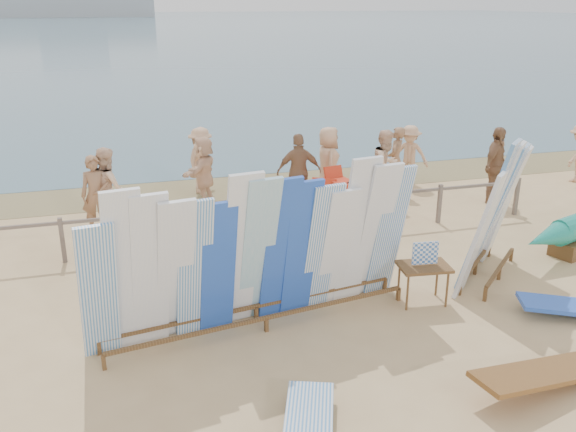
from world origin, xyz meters
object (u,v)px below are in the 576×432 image
object	(u,v)px
stroller	(340,197)
beachgoer_5	(204,171)
main_surfboard_rack	(260,257)
beachgoer_4	(299,172)
beachgoer_1	(96,195)
beachgoer_9	(409,155)
beachgoer_7	(396,160)
beachgoer_2	(108,188)
beachgoer_10	(495,165)
beachgoer_8	(386,166)
beach_chair_left	(321,208)
beachgoer_6	(328,163)
beach_chair_right	(336,204)
beachgoer_3	(201,160)
side_surfboard_rack	(494,216)
vendor_table	(423,283)

from	to	relation	value
stroller	beachgoer_5	size ratio (longest dim) A/B	0.65
main_surfboard_rack	stroller	bearing A→B (deg)	47.51
beachgoer_4	beachgoer_1	bearing A→B (deg)	11.40
beachgoer_9	beachgoer_7	xyz separation A→B (m)	(-0.68, -0.57, 0.05)
beachgoer_9	beachgoer_2	distance (m)	7.96
main_surfboard_rack	beachgoer_10	bearing A→B (deg)	22.96
beachgoer_8	beachgoer_9	world-z (taller)	beachgoer_8
beach_chair_left	beachgoer_6	xyz separation A→B (m)	(0.65, 1.40, 0.65)
beach_chair_right	beachgoer_1	size ratio (longest dim) A/B	0.45
beachgoer_2	beachgoer_1	bearing A→B (deg)	116.72
beachgoer_7	beachgoer_3	bearing A→B (deg)	-67.07
beach_chair_right	beachgoer_4	size ratio (longest dim) A/B	0.42
beachgoer_3	beachgoer_7	bearing A→B (deg)	-75.49
beach_chair_left	beachgoer_4	distance (m)	1.11
beach_chair_right	beachgoer_2	world-z (taller)	beachgoer_2
beachgoer_3	beachgoer_6	xyz separation A→B (m)	(2.98, -1.38, 0.06)
beachgoer_10	main_surfboard_rack	bearing A→B (deg)	175.40
beachgoer_10	beachgoer_9	xyz separation A→B (m)	(-1.27, 2.07, -0.14)
beach_chair_left	beachgoer_7	bearing A→B (deg)	63.45
beach_chair_left	beachgoer_3	bearing A→B (deg)	162.99
main_surfboard_rack	beachgoer_4	bearing A→B (deg)	58.18
stroller	beachgoer_1	bearing A→B (deg)	164.28
beach_chair_right	beachgoer_5	xyz separation A→B (m)	(-2.88, 1.48, 0.63)
side_surfboard_rack	beachgoer_7	xyz separation A→B (m)	(0.63, 5.27, -0.34)
beachgoer_10	beachgoer_7	world-z (taller)	beachgoer_10
beachgoer_1	beachgoer_2	size ratio (longest dim) A/B	0.94
beach_chair_left	beachgoer_8	size ratio (longest dim) A/B	0.50
side_surfboard_rack	beachgoer_10	bearing A→B (deg)	12.92
main_surfboard_rack	beachgoer_3	size ratio (longest dim) A/B	3.01
beachgoer_3	beachgoer_10	bearing A→B (deg)	-82.83
stroller	beachgoer_4	xyz separation A→B (m)	(-0.77, 0.75, 0.47)
beachgoer_8	beachgoer_4	world-z (taller)	beachgoer_4
beachgoer_10	beachgoer_1	bearing A→B (deg)	140.23
side_surfboard_rack	beachgoer_9	distance (m)	6.00
side_surfboard_rack	beachgoer_2	xyz separation A→B (m)	(-6.54, 4.53, -0.29)
beachgoer_8	beachgoer_5	xyz separation A→B (m)	(-4.36, 0.95, -0.05)
beach_chair_left	beachgoer_9	bearing A→B (deg)	65.72
beachgoer_1	beachgoer_4	size ratio (longest dim) A/B	0.93
beachgoer_10	beachgoer_2	bearing A→B (deg)	138.56
beach_chair_left	beachgoer_9	size ratio (longest dim) A/B	0.56
beach_chair_left	beachgoer_2	bearing A→B (deg)	-155.97
main_surfboard_rack	beachgoer_5	world-z (taller)	main_surfboard_rack
vendor_table	stroller	world-z (taller)	stroller
vendor_table	beachgoer_8	world-z (taller)	beachgoer_8
beachgoer_3	beachgoer_4	size ratio (longest dim) A/B	0.94
beachgoer_4	beach_chair_right	bearing A→B (deg)	148.82
beach_chair_left	beachgoer_6	world-z (taller)	beachgoer_6
beachgoer_3	beach_chair_left	bearing A→B (deg)	-110.54
beachgoer_1	beachgoer_10	xyz separation A→B (m)	(9.37, -0.51, 0.09)
main_surfboard_rack	beachgoer_2	bearing A→B (deg)	104.12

